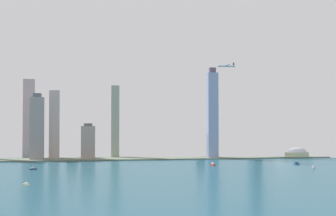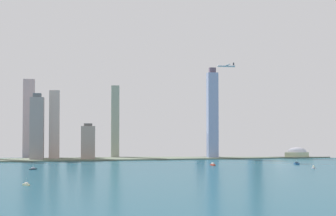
{
  "view_description": "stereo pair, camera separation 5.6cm",
  "coord_description": "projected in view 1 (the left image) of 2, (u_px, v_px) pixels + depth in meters",
  "views": [
    {
      "loc": [
        -162.15,
        -454.04,
        67.85
      ],
      "look_at": [
        11.9,
        475.49,
        99.03
      ],
      "focal_mm": 52.9,
      "sensor_mm": 36.0,
      "label": 1
    },
    {
      "loc": [
        -162.1,
        -454.05,
        67.85
      ],
      "look_at": [
        11.9,
        475.49,
        99.03
      ],
      "focal_mm": 52.9,
      "sensor_mm": 36.0,
      "label": 2
    }
  ],
  "objects": [
    {
      "name": "skyscraper_7",
      "position": [
        54.0,
        125.0,
        959.26
      ],
      "size": [
        19.21,
        25.29,
        133.39
      ],
      "color": "#C5ADA4",
      "rests_on": "ground"
    },
    {
      "name": "skyscraper_11",
      "position": [
        29.0,
        118.0,
        1004.77
      ],
      "size": [
        23.34,
        19.21,
        164.91
      ],
      "color": "#BCA2A5",
      "rests_on": "ground"
    },
    {
      "name": "boat_4",
      "position": [
        213.0,
        164.0,
        814.51
      ],
      "size": [
        6.29,
        12.72,
        4.69
      ],
      "rotation": [
        0.0,
        0.0,
        1.82
      ],
      "color": "#AF2D1A",
      "rests_on": "ground"
    },
    {
      "name": "skyscraper_9",
      "position": [
        255.0,
        124.0,
        1083.87
      ],
      "size": [
        23.69,
        25.14,
        160.15
      ],
      "color": "slate",
      "rests_on": "ground"
    },
    {
      "name": "skyscraper_10",
      "position": [
        200.0,
        145.0,
        1014.59
      ],
      "size": [
        16.69,
        16.25,
        49.92
      ],
      "color": "slate",
      "rests_on": "ground"
    },
    {
      "name": "boat_2",
      "position": [
        314.0,
        168.0,
        755.04
      ],
      "size": [
        7.48,
        6.83,
        4.84
      ],
      "rotation": [
        0.0,
        0.0,
        3.84
      ],
      "color": "white",
      "rests_on": "ground"
    },
    {
      "name": "boat_3",
      "position": [
        297.0,
        163.0,
        837.36
      ],
      "size": [
        10.37,
        18.32,
        7.55
      ],
      "rotation": [
        0.0,
        0.0,
        4.48
      ],
      "color": "navy",
      "rests_on": "ground"
    },
    {
      "name": "skyscraper_8",
      "position": [
        212.0,
        114.0,
        987.76
      ],
      "size": [
        20.6,
        16.38,
        181.34
      ],
      "color": "#8A9AC6",
      "rests_on": "ground"
    },
    {
      "name": "ground_plane",
      "position": [
        247.0,
        195.0,
        473.63
      ],
      "size": [
        6000.0,
        6000.0,
        0.0
      ],
      "primitive_type": "plane",
      "color": "navy"
    },
    {
      "name": "airplane",
      "position": [
        226.0,
        66.0,
        919.84
      ],
      "size": [
        33.96,
        33.91,
        8.5
      ],
      "rotation": [
        0.0,
        0.0,
        3.16
      ],
      "color": "silver"
    },
    {
      "name": "skyscraper_6",
      "position": [
        54.0,
        119.0,
        1027.27
      ],
      "size": [
        16.23,
        19.47,
        158.33
      ],
      "color": "#7B6E57",
      "rests_on": "ground"
    },
    {
      "name": "skyscraper_5",
      "position": [
        211.0,
        144.0,
        1084.58
      ],
      "size": [
        15.38,
        17.11,
        52.9
      ],
      "color": "gray",
      "rests_on": "ground"
    },
    {
      "name": "observation_tower",
      "position": [
        256.0,
        82.0,
        1025.76
      ],
      "size": [
        33.92,
        33.92,
        377.56
      ],
      "color": "slate",
      "rests_on": "ground"
    },
    {
      "name": "stadium_dome",
      "position": [
        292.0,
        152.0,
        1034.89
      ],
      "size": [
        85.47,
        85.47,
        40.77
      ],
      "color": "beige",
      "rests_on": "ground"
    },
    {
      "name": "boat_1",
      "position": [
        26.0,
        184.0,
        546.43
      ],
      "size": [
        8.74,
        9.18,
        8.26
      ],
      "rotation": [
        0.0,
        0.0,
        5.45
      ],
      "color": "beige",
      "rests_on": "ground"
    },
    {
      "name": "boat_0",
      "position": [
        33.0,
        169.0,
        741.11
      ],
      "size": [
        11.44,
        10.09,
        9.99
      ],
      "rotation": [
        0.0,
        0.0,
        3.78
      ],
      "color": "#1D2B36",
      "rests_on": "ground"
    },
    {
      "name": "skyscraper_4",
      "position": [
        72.0,
        146.0,
        1012.84
      ],
      "size": [
        22.44,
        16.75,
        50.91
      ],
      "color": "gray",
      "rests_on": "ground"
    },
    {
      "name": "skyscraper_0",
      "position": [
        115.0,
        122.0,
        1000.47
      ],
      "size": [
        16.21,
        17.8,
        169.2
      ],
      "color": "#9AA28F",
      "rests_on": "ground"
    },
    {
      "name": "waterfront_pier",
      "position": [
        159.0,
        158.0,
        972.54
      ],
      "size": [
        796.79,
        73.31,
        2.22
      ],
      "primitive_type": "cube",
      "color": "#5F6A57",
      "rests_on": "ground"
    },
    {
      "name": "skyscraper_3",
      "position": [
        37.0,
        128.0,
        937.22
      ],
      "size": [
        25.23,
        27.83,
        126.69
      ],
      "color": "gray",
      "rests_on": "ground"
    },
    {
      "name": "skyscraper_2",
      "position": [
        88.0,
        142.0,
        940.56
      ],
      "size": [
        26.34,
        16.68,
        69.63
      ],
      "color": "#A79287",
      "rests_on": "ground"
    }
  ]
}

